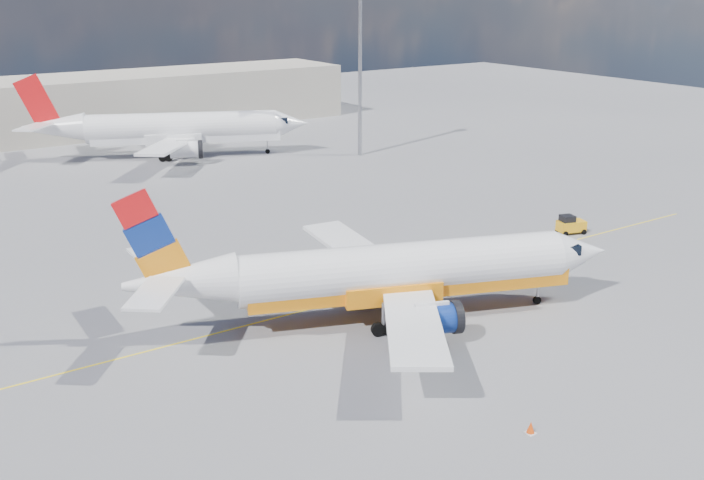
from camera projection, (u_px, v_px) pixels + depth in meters
ground at (398, 307)px, 52.41m from camera, size 240.00×240.00×0.00m
taxi_line at (372, 293)px, 54.77m from camera, size 70.00×0.15×0.01m
terminal_main at (111, 103)px, 112.82m from camera, size 70.00×14.00×8.00m
main_jet at (388, 272)px, 49.51m from camera, size 31.67×23.98×9.65m
second_jet at (173, 129)px, 96.00m from camera, size 33.94×25.53×10.48m
gse_tug at (570, 225)px, 67.43m from camera, size 2.59×2.02×1.66m
traffic_cone at (531, 428)px, 37.66m from camera, size 0.46×0.46×0.64m
floodlight_mast at (360, 51)px, 94.11m from camera, size 1.55×1.55×21.17m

